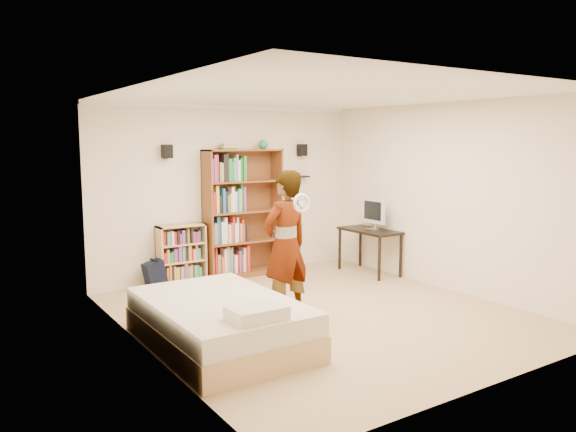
% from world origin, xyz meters
% --- Properties ---
extents(ground, '(4.50, 5.00, 0.01)m').
position_xyz_m(ground, '(0.00, 0.00, 0.00)').
color(ground, tan).
rests_on(ground, ground).
extents(room_shell, '(4.52, 5.02, 2.71)m').
position_xyz_m(room_shell, '(0.00, 0.00, 1.76)').
color(room_shell, silver).
rests_on(room_shell, ground).
extents(crown_molding, '(4.50, 5.00, 0.06)m').
position_xyz_m(crown_molding, '(0.00, 0.00, 2.67)').
color(crown_molding, white).
rests_on(crown_molding, room_shell).
extents(speaker_left, '(0.14, 0.12, 0.20)m').
position_xyz_m(speaker_left, '(-1.05, 2.40, 2.00)').
color(speaker_left, black).
rests_on(speaker_left, room_shell).
extents(speaker_right, '(0.14, 0.12, 0.20)m').
position_xyz_m(speaker_right, '(1.35, 2.40, 2.00)').
color(speaker_right, black).
rests_on(speaker_right, room_shell).
extents(wall_shelf, '(0.25, 0.16, 0.02)m').
position_xyz_m(wall_shelf, '(1.35, 2.41, 1.55)').
color(wall_shelf, black).
rests_on(wall_shelf, room_shell).
extents(tall_bookshelf, '(1.28, 0.37, 2.02)m').
position_xyz_m(tall_bookshelf, '(0.16, 2.31, 1.01)').
color(tall_bookshelf, brown).
rests_on(tall_bookshelf, ground).
extents(low_bookshelf, '(0.72, 0.27, 0.90)m').
position_xyz_m(low_bookshelf, '(-0.88, 2.36, 0.45)').
color(low_bookshelf, tan).
rests_on(low_bookshelf, ground).
extents(computer_desk, '(0.53, 1.06, 0.72)m').
position_xyz_m(computer_desk, '(1.97, 1.35, 0.36)').
color(computer_desk, black).
rests_on(computer_desk, ground).
extents(imac, '(0.11, 0.50, 0.50)m').
position_xyz_m(imac, '(2.01, 1.33, 0.97)').
color(imac, silver).
rests_on(imac, computer_desk).
extents(daybed, '(1.36, 2.10, 0.62)m').
position_xyz_m(daybed, '(-1.55, -0.28, 0.31)').
color(daybed, silver).
rests_on(daybed, ground).
extents(person, '(0.72, 0.53, 1.81)m').
position_xyz_m(person, '(-0.48, 0.09, 0.91)').
color(person, black).
rests_on(person, ground).
extents(wii_wheel, '(0.23, 0.09, 0.23)m').
position_xyz_m(wii_wheel, '(-0.48, -0.25, 1.45)').
color(wii_wheel, silver).
rests_on(wii_wheel, person).
extents(navy_bag, '(0.36, 0.27, 0.44)m').
position_xyz_m(navy_bag, '(-1.33, 2.28, 0.22)').
color(navy_bag, black).
rests_on(navy_bag, ground).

